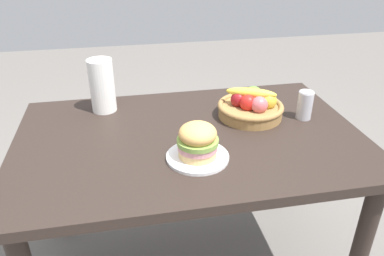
{
  "coord_description": "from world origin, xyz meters",
  "views": [
    {
      "loc": [
        -0.25,
        -1.31,
        1.5
      ],
      "look_at": [
        -0.0,
        -0.05,
        0.81
      ],
      "focal_mm": 35.36,
      "sensor_mm": 36.0,
      "label": 1
    }
  ],
  "objects_px": {
    "paper_towel_roll": "(102,86)",
    "plate": "(198,157)",
    "sandwich": "(198,140)",
    "soda_can": "(305,105)",
    "fruit_basket": "(251,106)"
  },
  "relations": [
    {
      "from": "plate",
      "to": "fruit_basket",
      "type": "xyz_separation_m",
      "value": [
        0.3,
        0.29,
        0.04
      ]
    },
    {
      "from": "soda_can",
      "to": "paper_towel_roll",
      "type": "xyz_separation_m",
      "value": [
        -0.86,
        0.25,
        0.06
      ]
    },
    {
      "from": "sandwich",
      "to": "fruit_basket",
      "type": "distance_m",
      "value": 0.42
    },
    {
      "from": "sandwich",
      "to": "paper_towel_roll",
      "type": "bearing_deg",
      "value": 124.98
    },
    {
      "from": "sandwich",
      "to": "soda_can",
      "type": "distance_m",
      "value": 0.57
    },
    {
      "from": "fruit_basket",
      "to": "paper_towel_roll",
      "type": "height_order",
      "value": "paper_towel_roll"
    },
    {
      "from": "paper_towel_roll",
      "to": "plate",
      "type": "bearing_deg",
      "value": -55.02
    },
    {
      "from": "soda_can",
      "to": "plate",
      "type": "bearing_deg",
      "value": -156.13
    },
    {
      "from": "soda_can",
      "to": "paper_towel_roll",
      "type": "height_order",
      "value": "paper_towel_roll"
    },
    {
      "from": "plate",
      "to": "soda_can",
      "type": "bearing_deg",
      "value": 23.87
    },
    {
      "from": "plate",
      "to": "fruit_basket",
      "type": "bearing_deg",
      "value": 44.07
    },
    {
      "from": "plate",
      "to": "paper_towel_roll",
      "type": "height_order",
      "value": "paper_towel_roll"
    },
    {
      "from": "plate",
      "to": "sandwich",
      "type": "relative_size",
      "value": 1.53
    },
    {
      "from": "plate",
      "to": "soda_can",
      "type": "relative_size",
      "value": 1.83
    },
    {
      "from": "fruit_basket",
      "to": "paper_towel_roll",
      "type": "distance_m",
      "value": 0.67
    }
  ]
}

